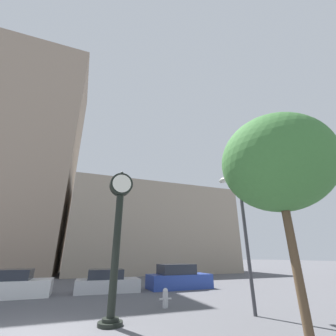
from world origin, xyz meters
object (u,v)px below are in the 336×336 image
(street_clock, at_px, (118,229))
(car_white, at_px, (9,285))
(fire_hydrant_near, at_px, (165,298))
(car_silver, at_px, (107,282))
(street_lamp_right, at_px, (237,211))
(bare_tree, at_px, (277,164))
(car_blue, at_px, (178,278))

(street_clock, distance_m, car_white, 8.77)
(street_clock, distance_m, fire_hydrant_near, 4.11)
(car_white, distance_m, car_silver, 5.19)
(street_lamp_right, bearing_deg, fire_hydrant_near, 141.89)
(street_clock, bearing_deg, bare_tree, -38.78)
(car_blue, bearing_deg, fire_hydrant_near, -119.87)
(car_silver, distance_m, street_lamp_right, 9.42)
(car_silver, relative_size, bare_tree, 0.60)
(car_white, distance_m, car_blue, 9.96)
(car_white, distance_m, street_lamp_right, 12.65)
(car_white, height_order, bare_tree, bare_tree)
(fire_hydrant_near, bearing_deg, street_clock, -143.75)
(fire_hydrant_near, bearing_deg, car_white, 143.51)
(car_silver, relative_size, fire_hydrant_near, 5.12)
(car_silver, bearing_deg, fire_hydrant_near, -67.97)
(street_clock, relative_size, fire_hydrant_near, 6.90)
(bare_tree, bearing_deg, fire_hydrant_near, 108.99)
(car_white, height_order, fire_hydrant_near, car_white)
(fire_hydrant_near, relative_size, bare_tree, 0.12)
(fire_hydrant_near, height_order, bare_tree, bare_tree)
(street_clock, xyz_separation_m, fire_hydrant_near, (2.55, 1.87, -2.62))
(street_clock, xyz_separation_m, car_blue, (5.43, 7.22, -2.36))
(fire_hydrant_near, bearing_deg, car_silver, 109.24)
(street_clock, xyz_separation_m, car_white, (-4.53, 7.11, -2.42))
(car_silver, distance_m, bare_tree, 12.26)
(car_blue, bearing_deg, street_lamp_right, -93.21)
(car_white, distance_m, fire_hydrant_near, 8.81)
(street_clock, xyz_separation_m, street_lamp_right, (5.22, -0.22, 0.94))
(car_silver, distance_m, car_blue, 4.77)
(car_silver, height_order, street_lamp_right, street_lamp_right)
(car_white, relative_size, bare_tree, 0.64)
(street_clock, relative_size, car_white, 1.27)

